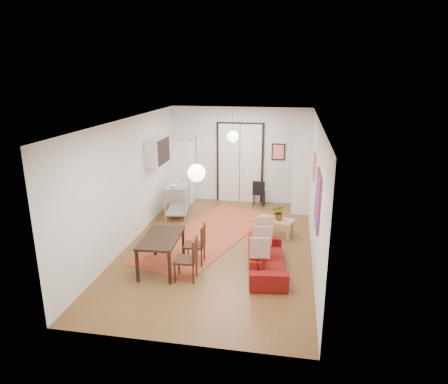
% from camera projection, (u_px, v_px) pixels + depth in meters
% --- Properties ---
extents(floor, '(7.00, 7.00, 0.00)m').
position_uv_depth(floor, '(219.00, 246.00, 9.25)').
color(floor, brown).
rests_on(floor, ground).
extents(ceiling, '(4.20, 7.00, 0.02)m').
position_uv_depth(ceiling, '(218.00, 120.00, 8.41)').
color(ceiling, silver).
rests_on(ceiling, wall_back).
extents(wall_back, '(4.20, 0.02, 2.90)m').
position_uv_depth(wall_back, '(240.00, 155.00, 12.13)').
color(wall_back, silver).
rests_on(wall_back, floor).
extents(wall_front, '(4.20, 0.02, 2.90)m').
position_uv_depth(wall_front, '(172.00, 255.00, 5.53)').
color(wall_front, silver).
rests_on(wall_front, floor).
extents(wall_left, '(0.02, 7.00, 2.90)m').
position_uv_depth(wall_left, '(129.00, 182.00, 9.18)').
color(wall_left, silver).
rests_on(wall_left, floor).
extents(wall_right, '(0.02, 7.00, 2.90)m').
position_uv_depth(wall_right, '(316.00, 191.00, 8.48)').
color(wall_right, silver).
rests_on(wall_right, floor).
extents(double_doors, '(1.44, 0.06, 2.50)m').
position_uv_depth(double_doors, '(240.00, 164.00, 12.16)').
color(double_doors, white).
rests_on(double_doors, wall_back).
extents(stub_partition, '(0.50, 0.10, 2.90)m').
position_uv_depth(stub_partition, '(302.00, 164.00, 10.92)').
color(stub_partition, silver).
rests_on(stub_partition, floor).
extents(wall_cabinet, '(0.35, 1.00, 0.70)m').
position_uv_depth(wall_cabinet, '(157.00, 151.00, 10.43)').
color(wall_cabinet, white).
rests_on(wall_cabinet, wall_left).
extents(painting_popart, '(0.05, 1.00, 1.00)m').
position_uv_depth(painting_popart, '(318.00, 200.00, 7.25)').
color(painting_popart, red).
rests_on(painting_popart, wall_right).
extents(painting_abstract, '(0.05, 0.50, 0.60)m').
position_uv_depth(painting_abstract, '(314.00, 167.00, 9.14)').
color(painting_abstract, beige).
rests_on(painting_abstract, wall_right).
extents(poster_back, '(0.40, 0.03, 0.50)m').
position_uv_depth(poster_back, '(278.00, 152.00, 11.86)').
color(poster_back, red).
rests_on(poster_back, wall_back).
extents(print_left, '(0.03, 0.44, 0.54)m').
position_uv_depth(print_left, '(158.00, 146.00, 10.91)').
color(print_left, olive).
rests_on(print_left, wall_left).
extents(pendant_back, '(0.30, 0.30, 0.80)m').
position_uv_depth(pendant_back, '(233.00, 137.00, 10.48)').
color(pendant_back, white).
rests_on(pendant_back, ceiling).
extents(pendant_front, '(0.30, 0.30, 0.80)m').
position_uv_depth(pendant_front, '(196.00, 173.00, 6.71)').
color(pendant_front, white).
rests_on(pendant_front, ceiling).
extents(kilim_rug, '(2.98, 4.76, 0.01)m').
position_uv_depth(kilim_rug, '(209.00, 235.00, 9.91)').
color(kilim_rug, '#C15930').
rests_on(kilim_rug, floor).
extents(sofa, '(0.95, 1.93, 0.54)m').
position_uv_depth(sofa, '(267.00, 258.00, 8.06)').
color(sofa, maroon).
rests_on(sofa, floor).
extents(coffee_table, '(1.00, 0.71, 0.40)m').
position_uv_depth(coffee_table, '(275.00, 221.00, 9.84)').
color(coffee_table, '#B07D53').
rests_on(coffee_table, floor).
extents(potted_plant, '(0.42, 0.38, 0.39)m').
position_uv_depth(potted_plant, '(279.00, 212.00, 9.76)').
color(potted_plant, '#347032').
rests_on(potted_plant, coffee_table).
extents(kitchen_counter, '(0.76, 1.27, 0.92)m').
position_uv_depth(kitchen_counter, '(178.00, 195.00, 11.12)').
color(kitchen_counter, silver).
rests_on(kitchen_counter, floor).
extents(bowl, '(0.27, 0.27, 0.05)m').
position_uv_depth(bowl, '(174.00, 186.00, 10.74)').
color(bowl, silver).
rests_on(bowl, kitchen_counter).
extents(soap_bottle, '(0.11, 0.11, 0.19)m').
position_uv_depth(soap_bottle, '(178.00, 178.00, 11.24)').
color(soap_bottle, teal).
rests_on(soap_bottle, kitchen_counter).
extents(fridge, '(0.71, 0.71, 1.91)m').
position_uv_depth(fridge, '(182.00, 171.00, 12.23)').
color(fridge, white).
rests_on(fridge, floor).
extents(dining_table, '(0.79, 1.30, 0.70)m').
position_uv_depth(dining_table, '(161.00, 240.00, 8.04)').
color(dining_table, black).
rests_on(dining_table, floor).
extents(dining_chair_near, '(0.44, 0.60, 0.87)m').
position_uv_depth(dining_chair_near, '(195.00, 240.00, 8.39)').
color(dining_chair_near, '#321910').
rests_on(dining_chair_near, floor).
extents(dining_chair_far, '(0.44, 0.60, 0.87)m').
position_uv_depth(dining_chair_far, '(187.00, 254.00, 7.73)').
color(dining_chair_far, '#321910').
rests_on(dining_chair_far, floor).
extents(black_side_chair, '(0.38, 0.38, 0.79)m').
position_uv_depth(black_side_chair, '(259.00, 190.00, 12.05)').
color(black_side_chair, black).
rests_on(black_side_chair, floor).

